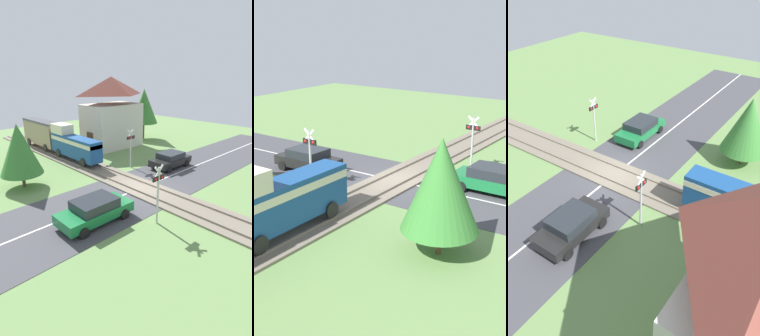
{
  "view_description": "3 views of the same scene",
  "coord_description": "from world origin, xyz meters",
  "views": [
    {
      "loc": [
        -13.05,
        -12.19,
        7.92
      ],
      "look_at": [
        0.0,
        1.57,
        1.2
      ],
      "focal_mm": 28.0,
      "sensor_mm": 36.0,
      "label": 1
    },
    {
      "loc": [
        -13.76,
        21.24,
        8.97
      ],
      "look_at": [
        0.0,
        1.57,
        1.2
      ],
      "focal_mm": 50.0,
      "sensor_mm": 36.0,
      "label": 2
    },
    {
      "loc": [
        13.59,
        10.93,
        12.64
      ],
      "look_at": [
        0.0,
        1.57,
        1.2
      ],
      "focal_mm": 35.0,
      "sensor_mm": 36.0,
      "label": 3
    }
  ],
  "objects": [
    {
      "name": "ground_plane",
      "position": [
        0.0,
        0.0,
        0.0
      ],
      "size": [
        60.0,
        60.0,
        0.0
      ],
      "primitive_type": "plane",
      "color": "#66894C"
    },
    {
      "name": "road_surface",
      "position": [
        0.0,
        0.0,
        0.01
      ],
      "size": [
        48.0,
        6.4,
        0.02
      ],
      "color": "#424247",
      "rests_on": "ground_plane"
    },
    {
      "name": "track_bed",
      "position": [
        0.0,
        0.0,
        0.07
      ],
      "size": [
        2.8,
        48.0,
        0.24
      ],
      "color": "#756B5B",
      "rests_on": "ground_plane"
    },
    {
      "name": "car_near_crossing",
      "position": [
        -5.27,
        -1.44,
        0.75
      ],
      "size": [
        4.38,
        2.05,
        1.42
      ],
      "color": "#197038",
      "rests_on": "ground_plane"
    },
    {
      "name": "car_far_side",
      "position": [
        5.43,
        1.44,
        0.74
      ],
      "size": [
        4.0,
        2.02,
        1.39
      ],
      "color": "black",
      "rests_on": "ground_plane"
    },
    {
      "name": "crossing_signal_west_approach",
      "position": [
        -2.84,
        -3.95,
        2.2
      ],
      "size": [
        0.9,
        0.18,
        3.47
      ],
      "color": "#B7B7B7",
      "rests_on": "ground_plane"
    },
    {
      "name": "crossing_signal_east_approach",
      "position": [
        2.84,
        3.95,
        2.2
      ],
      "size": [
        0.9,
        0.18,
        3.47
      ],
      "color": "#B7B7B7",
      "rests_on": "ground_plane"
    },
    {
      "name": "tree_roadside_hedge",
      "position": [
        -6.11,
        6.27,
        2.91
      ],
      "size": [
        3.08,
        3.08,
        4.76
      ],
      "color": "brown",
      "rests_on": "ground_plane"
    }
  ]
}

